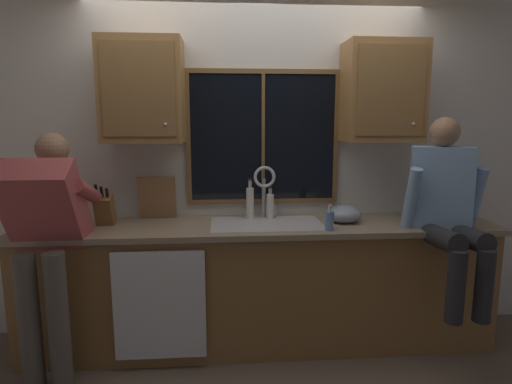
{
  "coord_description": "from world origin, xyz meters",
  "views": [
    {
      "loc": [
        -0.26,
        -3.29,
        1.66
      ],
      "look_at": [
        -0.03,
        -0.3,
        1.15
      ],
      "focal_mm": 30.0,
      "sensor_mm": 36.0,
      "label": 1
    }
  ],
  "objects_px": {
    "cutting_board": "(157,198)",
    "person_sitting_on_counter": "(447,204)",
    "bottle_tall_clear": "(250,202)",
    "knife_block": "(105,210)",
    "soap_dispenser": "(330,220)",
    "person_standing": "(46,233)",
    "mixing_bowl": "(344,214)",
    "bottle_green_glass": "(270,205)"
  },
  "relations": [
    {
      "from": "person_standing",
      "to": "mixing_bowl",
      "type": "height_order",
      "value": "person_standing"
    },
    {
      "from": "person_standing",
      "to": "soap_dispenser",
      "type": "xyz_separation_m",
      "value": [
        1.82,
        0.11,
        0.02
      ]
    },
    {
      "from": "cutting_board",
      "to": "person_sitting_on_counter",
      "type": "bearing_deg",
      "value": -13.66
    },
    {
      "from": "soap_dispenser",
      "to": "bottle_green_glass",
      "type": "height_order",
      "value": "bottle_green_glass"
    },
    {
      "from": "knife_block",
      "to": "bottle_tall_clear",
      "type": "bearing_deg",
      "value": 5.78
    },
    {
      "from": "person_standing",
      "to": "bottle_green_glass",
      "type": "distance_m",
      "value": 1.54
    },
    {
      "from": "knife_block",
      "to": "cutting_board",
      "type": "xyz_separation_m",
      "value": [
        0.35,
        0.16,
        0.05
      ]
    },
    {
      "from": "person_standing",
      "to": "bottle_tall_clear",
      "type": "relative_size",
      "value": 5.14
    },
    {
      "from": "cutting_board",
      "to": "bottle_green_glass",
      "type": "bearing_deg",
      "value": -3.29
    },
    {
      "from": "knife_block",
      "to": "bottle_tall_clear",
      "type": "relative_size",
      "value": 1.04
    },
    {
      "from": "bottle_green_glass",
      "to": "person_standing",
      "type": "bearing_deg",
      "value": -161.26
    },
    {
      "from": "bottle_tall_clear",
      "to": "knife_block",
      "type": "bearing_deg",
      "value": -174.22
    },
    {
      "from": "bottle_tall_clear",
      "to": "soap_dispenser",
      "type": "bearing_deg",
      "value": -36.07
    },
    {
      "from": "person_standing",
      "to": "person_sitting_on_counter",
      "type": "height_order",
      "value": "person_sitting_on_counter"
    },
    {
      "from": "person_sitting_on_counter",
      "to": "bottle_tall_clear",
      "type": "distance_m",
      "value": 1.38
    },
    {
      "from": "mixing_bowl",
      "to": "bottle_tall_clear",
      "type": "distance_m",
      "value": 0.7
    },
    {
      "from": "mixing_bowl",
      "to": "bottle_tall_clear",
      "type": "bearing_deg",
      "value": 168.13
    },
    {
      "from": "cutting_board",
      "to": "person_standing",
      "type": "bearing_deg",
      "value": -138.2
    },
    {
      "from": "soap_dispenser",
      "to": "bottle_tall_clear",
      "type": "relative_size",
      "value": 0.59
    },
    {
      "from": "knife_block",
      "to": "cutting_board",
      "type": "bearing_deg",
      "value": 24.59
    },
    {
      "from": "person_sitting_on_counter",
      "to": "cutting_board",
      "type": "bearing_deg",
      "value": 166.34
    },
    {
      "from": "person_standing",
      "to": "mixing_bowl",
      "type": "bearing_deg",
      "value": 9.89
    },
    {
      "from": "person_sitting_on_counter",
      "to": "soap_dispenser",
      "type": "distance_m",
      "value": 0.8
    },
    {
      "from": "mixing_bowl",
      "to": "bottle_tall_clear",
      "type": "height_order",
      "value": "bottle_tall_clear"
    },
    {
      "from": "person_sitting_on_counter",
      "to": "bottle_tall_clear",
      "type": "xyz_separation_m",
      "value": [
        -1.3,
        0.43,
        -0.06
      ]
    },
    {
      "from": "knife_block",
      "to": "bottle_tall_clear",
      "type": "distance_m",
      "value": 1.05
    },
    {
      "from": "person_sitting_on_counter",
      "to": "mixing_bowl",
      "type": "height_order",
      "value": "person_sitting_on_counter"
    },
    {
      "from": "person_sitting_on_counter",
      "to": "cutting_board",
      "type": "distance_m",
      "value": 2.06
    },
    {
      "from": "mixing_bowl",
      "to": "soap_dispenser",
      "type": "xyz_separation_m",
      "value": [
        -0.16,
        -0.23,
        0.01
      ]
    },
    {
      "from": "mixing_bowl",
      "to": "person_sitting_on_counter",
      "type": "bearing_deg",
      "value": -24.94
    },
    {
      "from": "cutting_board",
      "to": "soap_dispenser",
      "type": "distance_m",
      "value": 1.29
    },
    {
      "from": "mixing_bowl",
      "to": "bottle_green_glass",
      "type": "height_order",
      "value": "bottle_green_glass"
    },
    {
      "from": "person_sitting_on_counter",
      "to": "bottle_tall_clear",
      "type": "relative_size",
      "value": 4.09
    },
    {
      "from": "person_standing",
      "to": "mixing_bowl",
      "type": "distance_m",
      "value": 2.01
    },
    {
      "from": "soap_dispenser",
      "to": "bottle_green_glass",
      "type": "bearing_deg",
      "value": 133.74
    },
    {
      "from": "knife_block",
      "to": "mixing_bowl",
      "type": "xyz_separation_m",
      "value": [
        1.72,
        -0.04,
        -0.05
      ]
    },
    {
      "from": "knife_block",
      "to": "soap_dispenser",
      "type": "xyz_separation_m",
      "value": [
        1.56,
        -0.27,
        -0.04
      ]
    },
    {
      "from": "soap_dispenser",
      "to": "knife_block",
      "type": "bearing_deg",
      "value": 170.13
    },
    {
      "from": "soap_dispenser",
      "to": "person_sitting_on_counter",
      "type": "bearing_deg",
      "value": -4.14
    },
    {
      "from": "cutting_board",
      "to": "mixing_bowl",
      "type": "relative_size",
      "value": 1.3
    },
    {
      "from": "knife_block",
      "to": "soap_dispenser",
      "type": "relative_size",
      "value": 1.77
    },
    {
      "from": "knife_block",
      "to": "bottle_green_glass",
      "type": "distance_m",
      "value": 1.2
    }
  ]
}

